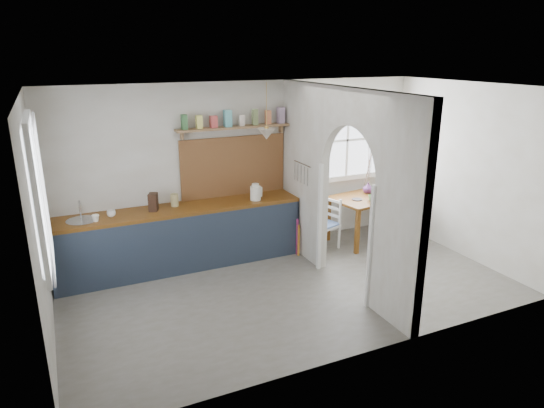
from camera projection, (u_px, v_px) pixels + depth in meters
name	position (u px, v px, depth m)	size (l,w,h in m)	color
floor	(292.00, 288.00, 6.44)	(5.80, 3.20, 0.01)	slate
ceiling	(295.00, 88.00, 5.65)	(5.80, 3.20, 0.01)	silver
walls	(293.00, 195.00, 6.04)	(5.81, 3.21, 2.60)	silver
partition	(339.00, 176.00, 6.33)	(0.12, 3.20, 2.60)	silver
kitchen_window	(36.00, 195.00, 4.80)	(0.10, 1.16, 1.50)	white
nook_window	(347.00, 140.00, 8.02)	(1.76, 0.10, 1.30)	white
counter	(181.00, 236.00, 7.00)	(3.50, 0.60, 0.90)	#5D2F11
sink	(82.00, 221.00, 6.33)	(0.40, 0.40, 0.02)	#B5B6B9
backsplash	(234.00, 166.00, 7.31)	(1.65, 0.03, 0.90)	brown
shelf	(235.00, 124.00, 7.04)	(1.75, 0.20, 0.21)	olive
pendant_lamp	(267.00, 134.00, 6.92)	(0.26, 0.26, 0.16)	silver
utensil_rail	(303.00, 164.00, 7.02)	(0.02, 0.02, 0.50)	#B5B6B9
dining_table	(367.00, 218.00, 8.00)	(1.20, 0.80, 0.75)	#5D2F11
chair_left	(325.00, 224.00, 7.63)	(0.37, 0.37, 0.82)	white
chair_right	(403.00, 208.00, 8.36)	(0.39, 0.39, 0.85)	white
kettle	(256.00, 192.00, 7.15)	(0.21, 0.17, 0.25)	white
mug_a	(96.00, 218.00, 6.27)	(0.10, 0.10, 0.09)	white
mug_b	(111.00, 214.00, 6.45)	(0.11, 0.11, 0.09)	white
knife_block	(153.00, 202.00, 6.68)	(0.11, 0.16, 0.25)	#3F2419
jar	(175.00, 200.00, 6.88)	(0.11, 0.11, 0.18)	tan
towel_magenta	(297.00, 238.00, 7.43)	(0.02, 0.03, 0.61)	#A72F71
towel_orange	(299.00, 240.00, 7.39)	(0.02, 0.03, 0.50)	orange
bowl	(387.00, 193.00, 7.97)	(0.27, 0.27, 0.07)	silver
table_cup	(371.00, 198.00, 7.67)	(0.09, 0.09, 0.09)	#61A45B
plate	(357.00, 199.00, 7.71)	(0.16, 0.16, 0.01)	black
vase	(368.00, 188.00, 8.05)	(0.17, 0.17, 0.18)	#562A5E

